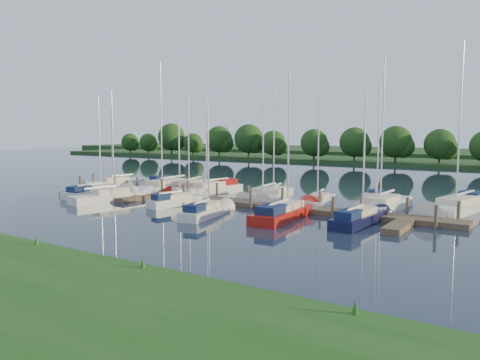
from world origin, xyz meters
The scene contains 23 objects.
ground centered at (0.00, 0.00, 0.00)m, with size 260.00×260.00×0.00m, color #192233.
dock centered at (0.00, 7.31, 0.20)m, with size 40.00×6.00×0.40m.
mooring_pilings centered at (0.00, 8.43, 0.60)m, with size 38.24×2.84×2.00m.
far_shore centered at (0.00, 75.00, 0.30)m, with size 180.00×30.00×0.60m, color #1E4119.
distant_hill centered at (0.00, 100.00, 0.70)m, with size 220.00×40.00×1.40m, color #294920.
treeline centered at (1.58, 61.66, 4.19)m, with size 146.26×9.37×8.20m.
sailboat_n_0 centered at (-18.17, 11.74, 0.27)m, with size 3.05×7.55×9.62m.
motorboat centered at (-13.62, 14.37, 0.33)m, with size 1.51×5.13×1.56m.
sailboat_n_2 centered at (-10.08, 11.20, 0.28)m, with size 3.10×11.17×14.05m.
sailboat_n_3 centered at (-7.37, 12.32, 0.28)m, with size 3.40×8.28×10.62m.
sailboat_n_4 centered at (-4.86, 12.47, 0.35)m, with size 3.53×8.40×10.79m.
sailboat_n_5 centered at (1.22, 13.03, 0.27)m, with size 2.04×7.66×9.77m.
sailboat_n_6 centered at (2.61, 12.52, 0.27)m, with size 3.98×8.84×11.12m.
sailboat_n_7 centered at (7.69, 11.10, 0.27)m, with size 3.02×7.56×9.60m.
sailboat_n_8 centered at (12.00, 13.54, 0.31)m, with size 4.17×8.62×10.85m.
sailboat_n_9 centered at (13.02, 11.49, 0.28)m, with size 2.70×9.96×12.62m.
sailboat_n_10 centered at (18.23, 14.74, 0.33)m, with size 4.51×11.12×13.86m.
sailboat_s_0 centered at (-13.14, 4.92, 0.33)m, with size 1.95×7.96×10.24m.
sailboat_s_1 centered at (-9.54, 3.49, 0.28)m, with size 3.29×8.26×10.57m.
sailboat_s_2 centered at (-2.76, 4.71, 0.33)m, with size 2.39×6.05×7.91m.
sailboat_s_3 centered at (2.52, 2.01, 0.33)m, with size 2.51×6.74×8.70m.
sailboat_s_4 centered at (7.87, 4.65, 0.33)m, with size 2.51×8.92×11.35m.
sailboat_s_5 centered at (13.30, 5.44, 0.33)m, with size 2.19×7.35×9.47m.
Camera 1 is at (23.67, -25.96, 6.50)m, focal length 35.00 mm.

